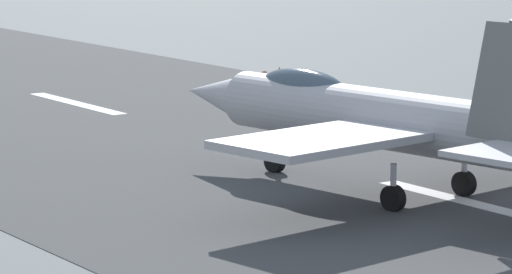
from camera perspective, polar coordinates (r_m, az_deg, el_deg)
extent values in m
plane|color=slate|center=(43.54, 7.88, -2.46)|extent=(400.00, 400.00, 0.00)
cube|color=#414344|center=(43.54, 7.88, -2.45)|extent=(240.00, 26.00, 0.02)
cube|color=white|center=(42.93, 8.62, -2.62)|extent=(8.00, 0.70, 0.00)
cube|color=white|center=(63.76, -7.14, 1.34)|extent=(8.00, 0.70, 0.00)
cylinder|color=#ABACB1|center=(43.62, 5.14, 0.70)|extent=(12.77, 3.67, 1.83)
cone|color=#ABACB1|center=(49.12, -1.59, 1.71)|extent=(3.11, 1.97, 1.56)
ellipsoid|color=#3F5160|center=(45.97, 1.87, 2.05)|extent=(3.72, 1.62, 1.10)
cube|color=#ABACB1|center=(40.25, 2.59, -0.14)|extent=(4.20, 6.14, 0.24)
cube|color=#ABACB1|center=(45.85, 9.24, 0.92)|extent=(4.20, 6.14, 0.24)
cube|color=#ABACB1|center=(37.69, 9.99, -0.62)|extent=(2.79, 3.12, 0.16)
cylinder|color=silver|center=(47.23, 0.75, -0.58)|extent=(0.18, 0.18, 1.40)
cylinder|color=black|center=(47.29, 0.75, -0.96)|extent=(0.80, 0.41, 0.76)
cylinder|color=silver|center=(41.54, 5.47, -2.00)|extent=(0.18, 0.18, 1.40)
cylinder|color=black|center=(41.61, 5.46, -2.44)|extent=(0.80, 0.41, 0.76)
cylinder|color=silver|center=(43.94, 8.26, -1.43)|extent=(0.18, 0.18, 1.40)
cylinder|color=black|center=(44.00, 8.25, -1.84)|extent=(0.80, 0.41, 0.76)
cube|color=#1E2338|center=(61.26, 0.34, 1.49)|extent=(0.24, 0.36, 0.92)
cube|color=orange|center=(61.17, 0.34, 2.12)|extent=(0.45, 0.52, 0.62)
sphere|color=tan|center=(61.11, 0.34, 2.56)|extent=(0.22, 0.22, 0.22)
cylinder|color=orange|center=(61.14, 0.06, 2.08)|extent=(0.10, 0.10, 0.59)
cylinder|color=orange|center=(61.21, 0.62, 2.09)|extent=(0.10, 0.10, 0.59)
cone|color=orange|center=(72.69, 0.93, 2.59)|extent=(0.44, 0.44, 0.55)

